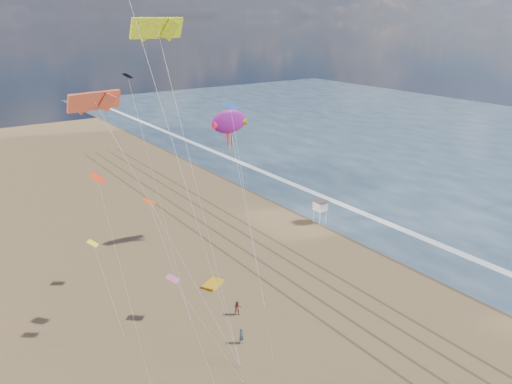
% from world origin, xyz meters
% --- Properties ---
extents(ocean, '(260.00, 260.00, 0.00)m').
position_xyz_m(ocean, '(75.00, 40.00, 0.00)').
color(ocean, '#2D4456').
rests_on(ocean, ground).
extents(wet_sand, '(260.00, 260.00, 0.00)m').
position_xyz_m(wet_sand, '(19.00, 40.00, 0.00)').
color(wet_sand, '#42301E').
rests_on(wet_sand, ground).
extents(foam, '(260.00, 260.00, 0.00)m').
position_xyz_m(foam, '(23.20, 40.00, 0.00)').
color(foam, white).
rests_on(foam, ground).
extents(tracks, '(7.68, 120.00, 0.01)m').
position_xyz_m(tracks, '(2.55, 30.00, 0.01)').
color(tracks, brown).
rests_on(tracks, ground).
extents(lifeguard_stand, '(1.87, 1.87, 3.38)m').
position_xyz_m(lifeguard_stand, '(15.31, 31.91, 2.61)').
color(lifeguard_stand, white).
rests_on(lifeguard_stand, ground).
extents(grounded_kite, '(2.90, 2.55, 0.28)m').
position_xyz_m(grounded_kite, '(-6.52, 25.18, 0.14)').
color(grounded_kite, '#F5A714').
rests_on(grounded_kite, ground).
extents(show_kite, '(5.21, 8.31, 22.34)m').
position_xyz_m(show_kite, '(1.54, 34.13, 16.02)').
color(show_kite, '#981791').
rests_on(show_kite, ground).
extents(kite_flyer_a, '(0.61, 0.44, 1.57)m').
position_xyz_m(kite_flyer_a, '(-9.64, 14.55, 0.78)').
color(kite_flyer_a, '#525D69').
rests_on(kite_flyer_a, ground).
extents(kite_flyer_b, '(0.99, 0.93, 1.63)m').
position_xyz_m(kite_flyer_b, '(-7.45, 18.59, 0.82)').
color(kite_flyer_b, '#8D4E48').
rests_on(kite_flyer_b, ground).
extents(parafoils, '(13.95, 11.68, 17.09)m').
position_xyz_m(parafoils, '(-14.50, 24.41, 29.13)').
color(parafoils, black).
rests_on(parafoils, ground).
extents(small_kites, '(12.36, 16.46, 18.77)m').
position_xyz_m(small_kites, '(-13.93, 23.80, 13.53)').
color(small_kites, black).
rests_on(small_kites, ground).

